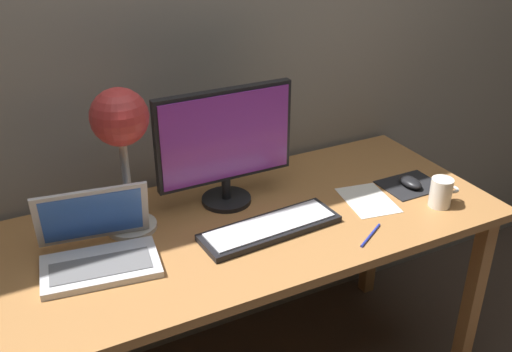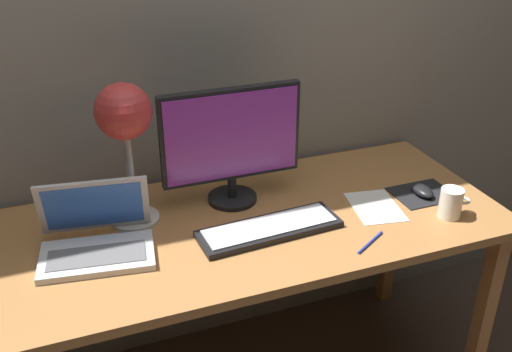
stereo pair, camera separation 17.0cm
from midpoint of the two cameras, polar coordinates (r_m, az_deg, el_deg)
name	(u,v)px [view 2 (the right image)]	position (r m, az deg, el deg)	size (l,w,h in m)	color
back_wall	(209,14)	(1.97, -2.06, 15.59)	(4.80, 0.06, 2.60)	gray
desk	(252,241)	(1.87, 2.23, -6.45)	(1.60, 0.70, 0.74)	#A8703D
monitor	(231,140)	(1.84, 0.19, 3.45)	(0.46, 0.16, 0.39)	black
keyboard_main	(270,228)	(1.77, 4.10, -5.24)	(0.45, 0.17, 0.03)	black
laptop	(96,232)	(1.70, -12.74, -5.44)	(0.35, 0.28, 0.20)	silver
desk_lamp	(124,122)	(1.69, -10.02, 5.20)	(0.17, 0.17, 0.45)	beige
mousepad	(423,194)	(2.07, 18.33, -1.73)	(0.20, 0.16, 0.00)	black
mouse	(422,191)	(2.05, 18.34, -1.44)	(0.06, 0.10, 0.03)	black
coffee_mug	(451,203)	(1.95, 21.03, -2.55)	(0.11, 0.07, 0.10)	white
paper_sheet_near_mouse	(375,207)	(1.95, 14.09, -3.01)	(0.15, 0.21, 0.00)	white
pen	(370,242)	(1.76, 13.92, -6.43)	(0.01, 0.01, 0.14)	#2633A5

